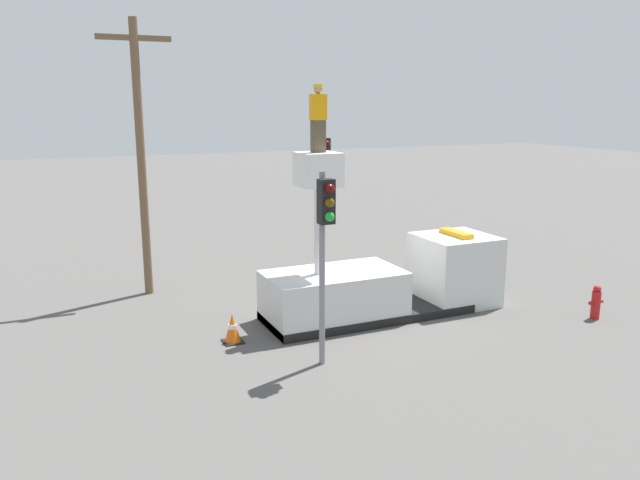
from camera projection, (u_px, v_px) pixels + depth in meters
The scene contains 8 objects.
ground_plane at pixel (367, 316), 18.08m from camera, with size 120.00×120.00×0.00m, color #565451.
bucket_truck at pixel (386, 283), 18.11m from camera, with size 7.12×2.16×4.76m.
worker at pixel (318, 118), 16.23m from camera, with size 0.40×0.26×1.75m.
traffic_light_pole at pixel (325, 231), 13.95m from camera, with size 0.34×0.57×4.56m.
traffic_light_across at pixel (324, 174), 22.70m from camera, with size 0.34×0.57×4.95m.
fire_hydrant at pixel (596, 302), 17.74m from camera, with size 0.49×0.25×0.99m.
traffic_cone_rear at pixel (232, 329), 16.01m from camera, with size 0.51×0.51×0.77m.
utility_pole at pixel (141, 151), 19.26m from camera, with size 2.20×0.26×8.53m.
Camera 1 is at (-8.30, -15.10, 6.05)m, focal length 35.00 mm.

